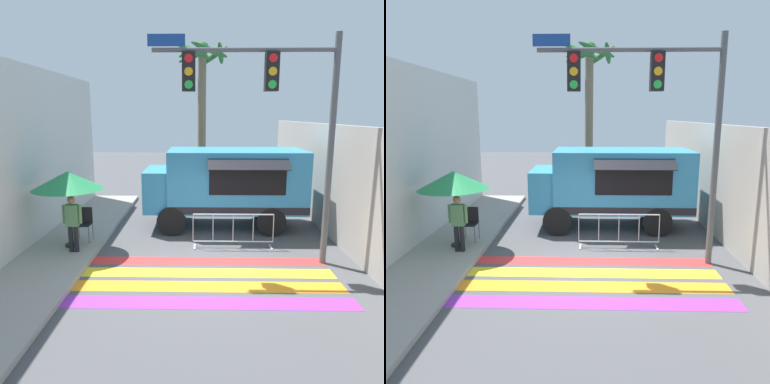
# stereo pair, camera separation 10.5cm
# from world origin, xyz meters

# --- Properties ---
(ground_plane) EXTENTS (60.00, 60.00, 0.00)m
(ground_plane) POSITION_xyz_m (0.00, 0.00, 0.00)
(ground_plane) COLOR #4C4C4F
(sidewalk_left) EXTENTS (4.40, 16.00, 0.14)m
(sidewalk_left) POSITION_xyz_m (-5.20, 0.00, 0.07)
(sidewalk_left) COLOR #99968E
(sidewalk_left) RESTS_ON ground_plane
(concrete_wall_right) EXTENTS (0.20, 16.00, 3.57)m
(concrete_wall_right) POSITION_xyz_m (4.13, 3.00, 1.78)
(concrete_wall_right) COLOR #A39E93
(concrete_wall_right) RESTS_ON ground_plane
(crosswalk_painted) EXTENTS (6.40, 2.84, 0.01)m
(crosswalk_painted) POSITION_xyz_m (0.00, -0.74, 0.00)
(crosswalk_painted) COLOR purple
(crosswalk_painted) RESTS_ON ground_plane
(food_truck) EXTENTS (5.37, 2.74, 2.70)m
(food_truck) POSITION_xyz_m (0.70, 3.64, 1.59)
(food_truck) COLOR #338CBF
(food_truck) RESTS_ON ground_plane
(traffic_signal_pole) EXTENTS (4.61, 0.29, 5.78)m
(traffic_signal_pole) POSITION_xyz_m (1.63, 0.34, 4.17)
(traffic_signal_pole) COLOR #515456
(traffic_signal_pole) RESTS_ON ground_plane
(patio_umbrella) EXTENTS (1.97, 1.97, 2.18)m
(patio_umbrella) POSITION_xyz_m (-3.82, 1.14, 2.06)
(patio_umbrella) COLOR black
(patio_umbrella) RESTS_ON sidewalk_left
(folding_chair) EXTENTS (0.45, 0.45, 0.99)m
(folding_chair) POSITION_xyz_m (-3.59, 1.69, 0.74)
(folding_chair) COLOR #4C4C51
(folding_chair) RESTS_ON sidewalk_left
(vendor_person) EXTENTS (0.53, 0.21, 1.58)m
(vendor_person) POSITION_xyz_m (-3.59, 0.70, 1.02)
(vendor_person) COLOR black
(vendor_person) RESTS_ON sidewalk_left
(barricade_front) EXTENTS (2.38, 0.44, 1.03)m
(barricade_front) POSITION_xyz_m (0.87, 1.48, 0.52)
(barricade_front) COLOR #B7BABF
(barricade_front) RESTS_ON ground_plane
(palm_tree) EXTENTS (2.44, 2.54, 6.97)m
(palm_tree) POSITION_xyz_m (-0.03, 8.03, 4.81)
(palm_tree) COLOR #7A664C
(palm_tree) RESTS_ON ground_plane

